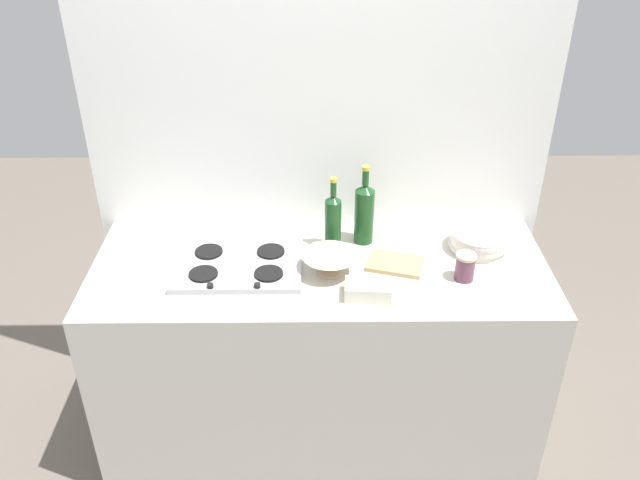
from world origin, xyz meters
name	(u,v)px	position (x,y,z in m)	size (l,w,h in m)	color
ground_plane	(320,427)	(0.00, 0.00, 0.00)	(6.00, 6.00, 0.00)	#6B6056
counter_block	(320,353)	(0.00, 0.00, 0.45)	(1.80, 0.70, 0.90)	beige
backsplash_panel	(319,163)	(0.00, 0.38, 1.17)	(1.90, 0.06, 2.34)	white
stovetop_hob	(238,266)	(-0.32, -0.02, 0.91)	(0.49, 0.35, 0.04)	#B2B2B7
plate_stack	(479,240)	(0.65, 0.12, 0.94)	(0.24, 0.24, 0.08)	silver
wine_bottle_leftmost	(364,212)	(0.18, 0.19, 1.04)	(0.08, 0.08, 0.34)	#19471E
wine_bottle_mid_left	(333,220)	(0.05, 0.15, 1.02)	(0.07, 0.07, 0.31)	#19471E
mixing_bowl	(330,263)	(0.04, -0.05, 0.95)	(0.22, 0.22, 0.08)	beige
butter_dish	(368,290)	(0.17, -0.20, 0.93)	(0.17, 0.10, 0.06)	silver
condiment_jar_front	(465,267)	(0.55, -0.09, 0.96)	(0.08, 0.08, 0.11)	#66384C
cutting_board	(396,264)	(0.30, 0.00, 0.91)	(0.21, 0.15, 0.02)	tan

